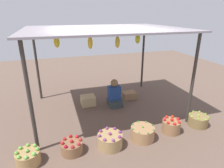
{
  "coord_description": "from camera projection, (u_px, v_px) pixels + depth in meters",
  "views": [
    {
      "loc": [
        -1.27,
        -4.59,
        2.52
      ],
      "look_at": [
        0.0,
        -0.61,
        0.95
      ],
      "focal_mm": 30.6,
      "sensor_mm": 36.0,
      "label": 1
    }
  ],
  "objects": [
    {
      "name": "ground_plane",
      "position": [
        105.0,
        108.0,
        5.34
      ],
      "size": [
        14.0,
        14.0,
        0.0
      ],
      "primitive_type": "plane",
      "color": "brown"
    },
    {
      "name": "market_stall_structure",
      "position": [
        104.0,
        33.0,
        4.63
      ],
      "size": [
        3.74,
        2.83,
        2.17
      ],
      "color": "#38332D",
      "rests_on": "ground"
    },
    {
      "name": "vendor_person",
      "position": [
        114.0,
        96.0,
        5.43
      ],
      "size": [
        0.36,
        0.44,
        0.78
      ],
      "color": "#343F41",
      "rests_on": "ground"
    },
    {
      "name": "basket_green_apples",
      "position": [
        28.0,
        157.0,
        3.35
      ],
      "size": [
        0.42,
        0.42,
        0.31
      ],
      "color": "#A7814F",
      "rests_on": "ground"
    },
    {
      "name": "basket_red_apples",
      "position": [
        72.0,
        147.0,
        3.63
      ],
      "size": [
        0.42,
        0.42,
        0.28
      ],
      "color": "brown",
      "rests_on": "ground"
    },
    {
      "name": "basket_purple_onions",
      "position": [
        110.0,
        140.0,
        3.78
      ],
      "size": [
        0.5,
        0.5,
        0.33
      ],
      "color": "#A68655",
      "rests_on": "ground"
    },
    {
      "name": "basket_green_chilies",
      "position": [
        142.0,
        133.0,
        4.01
      ],
      "size": [
        0.5,
        0.5,
        0.31
      ],
      "color": "#A57A50",
      "rests_on": "ground"
    },
    {
      "name": "basket_red_tomatoes",
      "position": [
        171.0,
        126.0,
        4.25
      ],
      "size": [
        0.4,
        0.4,
        0.34
      ],
      "color": "#9A6F48",
      "rests_on": "ground"
    },
    {
      "name": "basket_limes",
      "position": [
        198.0,
        120.0,
        4.51
      ],
      "size": [
        0.45,
        0.45,
        0.29
      ],
      "color": "olive",
      "rests_on": "ground"
    },
    {
      "name": "wooden_crate_near_vendor",
      "position": [
        88.0,
        100.0,
        5.51
      ],
      "size": [
        0.4,
        0.36,
        0.27
      ],
      "primitive_type": "cube",
      "color": "tan",
      "rests_on": "ground"
    },
    {
      "name": "wooden_crate_stacked_rear",
      "position": [
        129.0,
        95.0,
        5.96
      ],
      "size": [
        0.41,
        0.31,
        0.2
      ],
      "primitive_type": "cube",
      "color": "#936E4C",
      "rests_on": "ground"
    }
  ]
}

